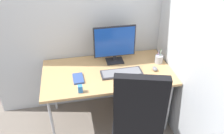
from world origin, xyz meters
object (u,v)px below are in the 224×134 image
at_px(filing_cabinet, 144,95).
at_px(desk_clamp_accessory, 80,89).
at_px(keyboard, 122,73).
at_px(office_chair, 137,123).
at_px(mouse, 155,69).
at_px(pen_holder, 159,59).
at_px(monitor, 115,43).
at_px(notebook, 78,78).

height_order(filing_cabinet, desk_clamp_accessory, desk_clamp_accessory).
height_order(keyboard, desk_clamp_accessory, desk_clamp_accessory).
xyz_separation_m(office_chair, keyboard, (0.00, 0.63, 0.12)).
xyz_separation_m(keyboard, mouse, (0.38, -0.01, 0.01)).
xyz_separation_m(office_chair, mouse, (0.39, 0.62, 0.13)).
bearing_deg(pen_holder, monitor, 164.53).
relative_size(filing_cabinet, notebook, 3.30).
relative_size(monitor, pen_holder, 2.84).
distance_m(office_chair, monitor, 0.97).
bearing_deg(desk_clamp_accessory, notebook, 91.98).
height_order(office_chair, mouse, office_chair).
relative_size(office_chair, notebook, 6.64).
relative_size(pen_holder, notebook, 0.92).
bearing_deg(filing_cabinet, pen_holder, 20.39).
distance_m(filing_cabinet, desk_clamp_accessory, 0.96).
bearing_deg(mouse, notebook, -178.61).
xyz_separation_m(monitor, mouse, (0.40, -0.29, -0.22)).
height_order(filing_cabinet, keyboard, keyboard).
bearing_deg(monitor, mouse, -35.33).
bearing_deg(desk_clamp_accessory, mouse, 14.53).
xyz_separation_m(keyboard, pen_holder, (0.48, 0.14, 0.04)).
height_order(monitor, keyboard, monitor).
distance_m(office_chair, desk_clamp_accessory, 0.63).
bearing_deg(desk_clamp_accessory, keyboard, 25.83).
relative_size(mouse, pen_holder, 0.49).
distance_m(pen_holder, notebook, 0.97).
relative_size(filing_cabinet, monitor, 1.26).
xyz_separation_m(office_chair, pen_holder, (0.49, 0.77, 0.16)).
relative_size(filing_cabinet, desk_clamp_accessory, 8.15).
xyz_separation_m(office_chair, notebook, (-0.47, 0.62, 0.12)).
height_order(pen_holder, notebook, pen_holder).
relative_size(notebook, desk_clamp_accessory, 2.47).
relative_size(pen_holder, desk_clamp_accessory, 2.27).
distance_m(keyboard, notebook, 0.48).
height_order(pen_holder, desk_clamp_accessory, pen_holder).
xyz_separation_m(monitor, pen_holder, (0.50, -0.14, -0.19)).
xyz_separation_m(filing_cabinet, notebook, (-0.79, -0.09, 0.43)).
bearing_deg(notebook, pen_holder, 6.71).
bearing_deg(keyboard, notebook, -178.67).
bearing_deg(desk_clamp_accessory, office_chair, -40.80).
height_order(office_chair, monitor, office_chair).
bearing_deg(pen_holder, desk_clamp_accessory, -158.91).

